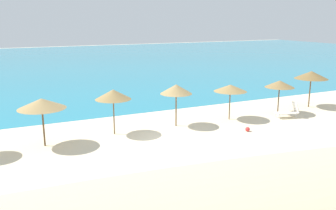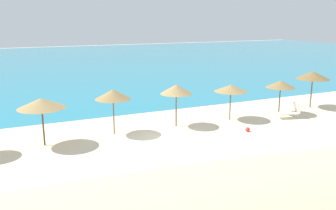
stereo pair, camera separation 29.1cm
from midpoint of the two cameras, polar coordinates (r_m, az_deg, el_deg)
name	(u,v)px [view 1 (the left image)]	position (r m, az deg, el deg)	size (l,w,h in m)	color
ground_plane	(167,140)	(21.86, -0.60, -5.52)	(160.00, 160.00, 0.00)	beige
sea_water	(55,63)	(62.51, -17.39, 6.28)	(160.00, 72.27, 0.01)	teal
beach_umbrella_3	(42,104)	(21.46, -19.54, 0.20)	(2.67, 2.67, 2.77)	brown
beach_umbrella_4	(113,94)	(22.61, -8.95, 1.63)	(2.22, 2.22, 2.85)	brown
beach_umbrella_5	(176,89)	(24.11, 0.94, 2.49)	(2.13, 2.13, 2.85)	brown
beach_umbrella_6	(230,88)	(26.12, 9.41, 2.63)	(2.34, 2.34, 2.54)	brown
beach_umbrella_7	(280,84)	(28.58, 16.79, 3.17)	(2.19, 2.19, 2.56)	brown
beach_umbrella_8	(311,75)	(31.55, 21.27, 4.40)	(2.64, 2.64, 2.97)	brown
lounge_chair_1	(289,111)	(27.97, 18.11, -0.94)	(1.77, 1.08, 1.14)	white
beach_ball	(248,129)	(23.99, 12.01, -3.72)	(0.29, 0.29, 0.29)	red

